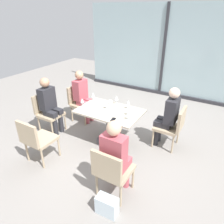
# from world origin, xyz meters

# --- Properties ---
(ground_plane) EXTENTS (12.00, 12.00, 0.00)m
(ground_plane) POSITION_xyz_m (0.00, 0.00, 0.00)
(ground_plane) COLOR gray
(window_wall_backdrop) EXTENTS (5.18, 0.10, 2.70)m
(window_wall_backdrop) POSITION_xyz_m (0.00, 3.20, 1.21)
(window_wall_backdrop) COLOR #9DB7BC
(window_wall_backdrop) RESTS_ON ground_plane
(dining_table_main) EXTENTS (1.26, 0.82, 0.73)m
(dining_table_main) POSITION_xyz_m (0.00, 0.00, 0.54)
(dining_table_main) COLOR #BCB29E
(dining_table_main) RESTS_ON ground_plane
(chair_front_right) EXTENTS (0.46, 0.50, 0.87)m
(chair_front_right) POSITION_xyz_m (0.77, -1.20, 0.50)
(chair_front_right) COLOR tan
(chair_front_right) RESTS_ON ground_plane
(chair_far_left) EXTENTS (0.50, 0.46, 0.87)m
(chair_far_left) POSITION_xyz_m (-1.15, 0.47, 0.50)
(chair_far_left) COLOR tan
(chair_far_left) RESTS_ON ground_plane
(chair_side_end) EXTENTS (0.50, 0.46, 0.87)m
(chair_side_end) POSITION_xyz_m (-1.43, -0.31, 0.50)
(chair_side_end) COLOR tan
(chair_side_end) RESTS_ON ground_plane
(chair_far_right) EXTENTS (0.50, 0.46, 0.87)m
(chair_far_right) POSITION_xyz_m (1.15, 0.47, 0.50)
(chair_far_right) COLOR tan
(chair_far_right) RESTS_ON ground_plane
(chair_front_left) EXTENTS (0.46, 0.50, 0.87)m
(chair_front_left) POSITION_xyz_m (-0.77, -1.20, 0.50)
(chair_front_left) COLOR tan
(chair_front_left) RESTS_ON ground_plane
(person_front_right) EXTENTS (0.34, 0.39, 1.26)m
(person_front_right) POSITION_xyz_m (0.77, -1.09, 0.70)
(person_front_right) COLOR #B24C56
(person_front_right) RESTS_ON ground_plane
(person_far_left) EXTENTS (0.39, 0.34, 1.26)m
(person_far_left) POSITION_xyz_m (-1.04, 0.47, 0.70)
(person_far_left) COLOR #B24C56
(person_far_left) RESTS_ON ground_plane
(person_side_end) EXTENTS (0.39, 0.34, 1.26)m
(person_side_end) POSITION_xyz_m (-1.32, -0.31, 0.70)
(person_side_end) COLOR #28282D
(person_side_end) RESTS_ON ground_plane
(person_far_right) EXTENTS (0.39, 0.34, 1.26)m
(person_far_right) POSITION_xyz_m (1.04, 0.47, 0.70)
(person_far_right) COLOR #28282D
(person_far_right) RESTS_ON ground_plane
(wine_glass_0) EXTENTS (0.07, 0.07, 0.18)m
(wine_glass_0) POSITION_xyz_m (0.49, -0.15, 0.86)
(wine_glass_0) COLOR silver
(wine_glass_0) RESTS_ON dining_table_main
(wine_glass_1) EXTENTS (0.07, 0.07, 0.18)m
(wine_glass_1) POSITION_xyz_m (-0.09, 0.04, 0.86)
(wine_glass_1) COLOR silver
(wine_glass_1) RESTS_ON dining_table_main
(wine_glass_2) EXTENTS (0.07, 0.07, 0.18)m
(wine_glass_2) POSITION_xyz_m (-0.57, -0.13, 0.86)
(wine_glass_2) COLOR silver
(wine_glass_2) RESTS_ON dining_table_main
(wine_glass_3) EXTENTS (0.07, 0.07, 0.18)m
(wine_glass_3) POSITION_xyz_m (-0.03, 0.34, 0.86)
(wine_glass_3) COLOR silver
(wine_glass_3) RESTS_ON dining_table_main
(wine_glass_4) EXTENTS (0.07, 0.07, 0.18)m
(wine_glass_4) POSITION_xyz_m (-0.56, 0.23, 0.86)
(wine_glass_4) COLOR silver
(wine_glass_4) RESTS_ON dining_table_main
(wine_glass_5) EXTENTS (0.07, 0.07, 0.18)m
(wine_glass_5) POSITION_xyz_m (0.28, 0.25, 0.86)
(wine_glass_5) COLOR silver
(wine_glass_5) RESTS_ON dining_table_main
(wine_glass_6) EXTENTS (0.07, 0.07, 0.18)m
(wine_glass_6) POSITION_xyz_m (0.40, 0.01, 0.86)
(wine_glass_6) COLOR silver
(wine_glass_6) RESTS_ON dining_table_main
(coffee_cup) EXTENTS (0.08, 0.08, 0.09)m
(coffee_cup) POSITION_xyz_m (-0.13, 0.25, 0.78)
(coffee_cup) COLOR white
(coffee_cup) RESTS_ON dining_table_main
(cell_phone_on_table) EXTENTS (0.09, 0.15, 0.01)m
(cell_phone_on_table) POSITION_xyz_m (0.26, -0.29, 0.73)
(cell_phone_on_table) COLOR black
(cell_phone_on_table) RESTS_ON dining_table_main
(handbag_0) EXTENTS (0.31, 0.18, 0.28)m
(handbag_0) POSITION_xyz_m (0.86, -1.49, 0.14)
(handbag_0) COLOR silver
(handbag_0) RESTS_ON ground_plane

